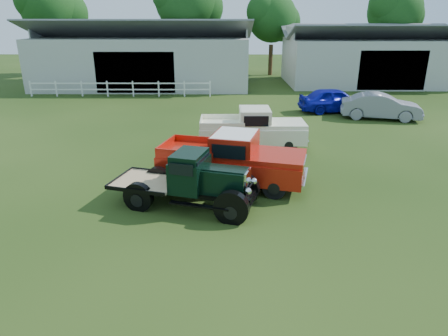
# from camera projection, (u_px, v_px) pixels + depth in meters

# --- Properties ---
(ground) EXTENTS (120.00, 120.00, 0.00)m
(ground) POSITION_uv_depth(u_px,v_px,m) (217.00, 213.00, 12.46)
(ground) COLOR #1A330C
(shed_left) EXTENTS (18.80, 10.20, 5.60)m
(shed_left) POSITION_uv_depth(u_px,v_px,m) (146.00, 53.00, 35.88)
(shed_left) COLOR #A0A296
(shed_left) RESTS_ON ground
(shed_right) EXTENTS (16.80, 9.20, 5.20)m
(shed_right) POSITION_uv_depth(u_px,v_px,m) (375.00, 55.00, 36.76)
(shed_right) COLOR #A0A296
(shed_right) RESTS_ON ground
(fence_rail) EXTENTS (14.20, 0.16, 1.20)m
(fence_rail) POSITION_uv_depth(u_px,v_px,m) (120.00, 89.00, 31.03)
(fence_rail) COLOR white
(fence_rail) RESTS_ON ground
(tree_a) EXTENTS (6.30, 6.30, 10.50)m
(tree_a) POSITION_uv_depth(u_px,v_px,m) (52.00, 24.00, 41.64)
(tree_a) COLOR black
(tree_a) RESTS_ON ground
(tree_b) EXTENTS (6.90, 6.90, 11.50)m
(tree_b) POSITION_uv_depth(u_px,v_px,m) (186.00, 18.00, 42.32)
(tree_b) COLOR black
(tree_b) RESTS_ON ground
(tree_c) EXTENTS (5.40, 5.40, 9.00)m
(tree_c) POSITION_uv_depth(u_px,v_px,m) (272.00, 31.00, 41.77)
(tree_c) COLOR black
(tree_c) RESTS_ON ground
(tree_d) EXTENTS (6.00, 6.00, 10.00)m
(tree_d) POSITION_uv_depth(u_px,v_px,m) (393.00, 26.00, 42.46)
(tree_d) COLOR black
(tree_d) RESTS_ON ground
(vintage_flatbed) EXTENTS (4.96, 3.03, 1.84)m
(vintage_flatbed) POSITION_uv_depth(u_px,v_px,m) (187.00, 179.00, 12.63)
(vintage_flatbed) COLOR black
(vintage_flatbed) RESTS_ON ground
(red_pickup) EXTENTS (5.71, 3.34, 1.96)m
(red_pickup) POSITION_uv_depth(u_px,v_px,m) (232.00, 159.00, 14.32)
(red_pickup) COLOR #AB190B
(red_pickup) RESTS_ON ground
(white_pickup) EXTENTS (5.04, 1.99, 1.85)m
(white_pickup) POSITION_uv_depth(u_px,v_px,m) (252.00, 129.00, 18.44)
(white_pickup) COLOR #F3F0CC
(white_pickup) RESTS_ON ground
(misc_car_blue) EXTENTS (4.76, 2.36, 1.56)m
(misc_car_blue) POSITION_uv_depth(u_px,v_px,m) (335.00, 100.00, 25.74)
(misc_car_blue) COLOR #0D11A5
(misc_car_blue) RESTS_ON ground
(misc_car_grey) EXTENTS (4.88, 2.68, 1.52)m
(misc_car_grey) POSITION_uv_depth(u_px,v_px,m) (381.00, 106.00, 23.96)
(misc_car_grey) COLOR slate
(misc_car_grey) RESTS_ON ground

